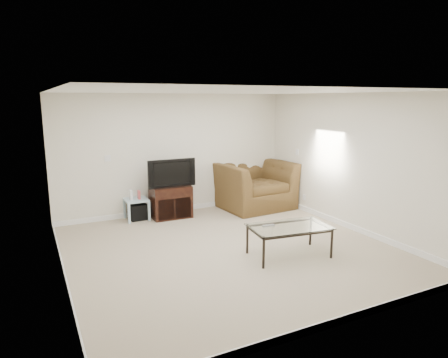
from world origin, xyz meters
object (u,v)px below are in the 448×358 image
tv_stand (171,201)px  side_table (137,209)px  television (170,172)px  subwoofer (138,212)px  coffee_table (289,241)px  recliner (254,177)px

tv_stand → side_table: (-0.68, 0.13, -0.11)m
television → subwoofer: size_ratio=2.75×
television → side_table: bearing=166.8°
side_table → coffee_table: size_ratio=0.36×
television → recliner: size_ratio=0.59×
subwoofer → side_table: bearing=-146.5°
television → subwoofer: 1.04m
side_table → recliner: recliner is taller
recliner → coffee_table: (-0.97, -2.70, -0.44)m
side_table → subwoofer: size_ratio=1.34×
coffee_table → recliner: bearing=70.1°
subwoofer → coffee_table: coffee_table is taller
side_table → recliner: (2.60, -0.23, 0.47)m
subwoofer → recliner: size_ratio=0.21×
recliner → subwoofer: bearing=170.5°
side_table → subwoofer: side_table is taller
tv_stand → subwoofer: size_ratio=2.37×
side_table → coffee_table: (1.62, -2.93, 0.03)m
tv_stand → side_table: 0.70m
recliner → coffee_table: bearing=-113.8°
tv_stand → side_table: bearing=170.4°
tv_stand → television: bearing=-90.0°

